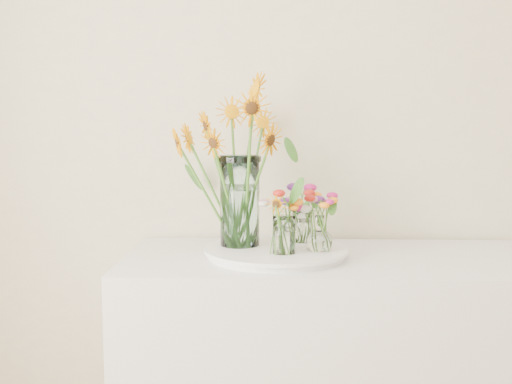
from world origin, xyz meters
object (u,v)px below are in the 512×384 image
tray (276,253)px  small_vase_a (284,235)px  mason_jar (240,201)px  small_vase_c (302,226)px  small_vase_b (319,234)px

tray → small_vase_a: (0.03, -0.08, 0.07)m
tray → mason_jar: bearing=160.9°
mason_jar → small_vase_c: (0.21, 0.06, -0.09)m
small_vase_a → small_vase_b: (0.11, 0.04, -0.00)m
tray → small_vase_a: size_ratio=3.61×
tray → small_vase_c: 0.16m
mason_jar → small_vase_a: 0.21m
tray → small_vase_c: size_ratio=3.76×
tray → small_vase_b: 0.16m
small_vase_a → small_vase_c: bearing=70.9°
small_vase_b → small_vase_c: small_vase_b is taller
tray → small_vase_a: 0.11m
small_vase_a → small_vase_b: size_ratio=1.03×
small_vase_c → small_vase_b: bearing=-71.2°
small_vase_c → tray: bearing=-130.5°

